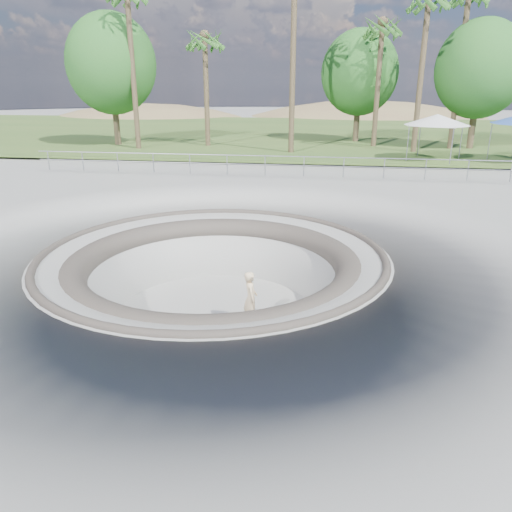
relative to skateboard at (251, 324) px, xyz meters
name	(u,v)px	position (x,y,z in m)	size (l,w,h in m)	color
ground	(213,254)	(-1.24, 0.79, 1.83)	(180.00, 180.00, 0.00)	gray
skate_bowl	(215,310)	(-1.24, 0.79, 0.00)	(14.00, 14.00, 4.10)	gray
grass_strip	(295,133)	(-1.24, 34.79, 2.05)	(180.00, 36.00, 0.12)	#365622
distant_hills	(333,169)	(2.53, 57.96, -5.19)	(103.20, 45.00, 28.60)	brown
safety_railing	(265,165)	(-1.24, 12.79, 2.52)	(25.00, 0.06, 1.03)	gray
skateboard	(251,324)	(0.00, 0.00, 0.00)	(0.86, 0.50, 0.09)	olive
skater	(251,298)	(0.00, 0.00, 0.82)	(0.59, 0.38, 1.61)	beige
canopy_white	(437,120)	(8.21, 18.79, 4.45)	(4.84, 4.84, 2.67)	gray
palm_b	(205,42)	(-6.89, 23.66, 9.13)	(2.60, 2.60, 8.37)	brown
palm_d	(382,30)	(5.15, 25.13, 9.89)	(2.60, 2.60, 9.19)	brown
palm_e	(428,4)	(7.59, 22.43, 11.08)	(2.60, 2.60, 10.47)	brown
palm_f	(468,0)	(10.39, 24.55, 11.54)	(2.60, 2.60, 10.97)	brown
bushy_tree_left	(111,64)	(-13.69, 23.27, 7.74)	(6.41, 5.83, 9.25)	brown
bushy_tree_mid	(360,73)	(3.97, 28.00, 7.18)	(5.79, 5.26, 8.35)	brown
bushy_tree_right	(480,69)	(11.79, 24.83, 7.35)	(5.97, 5.43, 8.61)	brown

